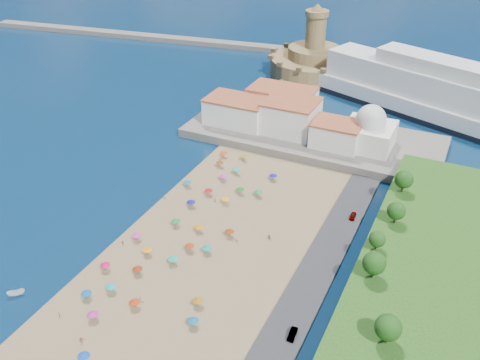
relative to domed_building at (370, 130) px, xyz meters
The scene contains 12 objects.
ground 77.60m from the domed_building, 112.91° to the right, with size 700.00×700.00×0.00m, color #071938.
terrace 21.44m from the domed_building, behind, with size 90.00×36.00×3.00m, color #59544C.
jetty 56.51m from the domed_building, 138.62° to the left, with size 18.00×70.00×2.40m, color #59544C.
breakwater 162.43m from the domed_building, 149.64° to the left, with size 200.00×7.00×2.60m, color #59544C.
waterfront_buildings 33.17m from the domed_building, behind, with size 57.00×29.00×11.00m.
domed_building is the anchor object (origin of this frame).
fortress 79.11m from the domed_building, 122.08° to the left, with size 40.00×40.00×32.40m.
cruise_ship 44.45m from the domed_building, 61.99° to the left, with size 129.74×63.18×28.60m.
beach_parasols 86.06m from the domed_building, 111.48° to the right, with size 32.41×114.75×2.20m.
beachgoers 78.97m from the domed_building, 113.04° to the right, with size 36.48×102.17×1.78m.
parked_cars 83.59m from the domed_building, 85.87° to the right, with size 1.67×76.07×1.36m.
hillside_trees 81.86m from the domed_building, 77.02° to the right, with size 13.07×107.92×6.77m.
Camera 1 is at (60.00, -92.88, 86.78)m, focal length 40.00 mm.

